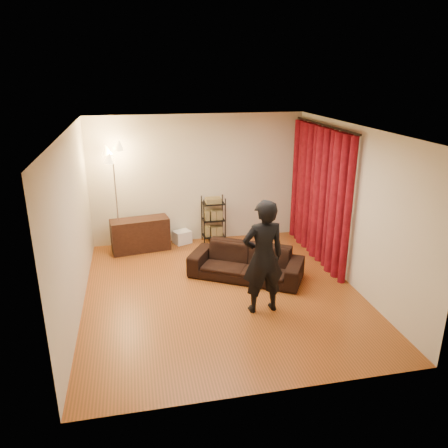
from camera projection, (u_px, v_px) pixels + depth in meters
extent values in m
plane|color=#93471B|center=(222.00, 292.00, 7.35)|extent=(5.00, 5.00, 0.00)
plane|color=white|center=(222.00, 129.00, 6.45)|extent=(5.00, 5.00, 0.00)
plane|color=beige|center=(198.00, 179.00, 9.21)|extent=(5.00, 0.00, 5.00)
plane|color=beige|center=(269.00, 289.00, 4.60)|extent=(5.00, 0.00, 5.00)
plane|color=beige|center=(73.00, 226.00, 6.47)|extent=(0.00, 5.00, 5.00)
plane|color=beige|center=(353.00, 207.00, 7.34)|extent=(0.00, 5.00, 5.00)
cylinder|color=black|center=(325.00, 125.00, 7.94)|extent=(0.04, 2.65, 0.04)
imported|color=black|center=(246.00, 262.00, 7.77)|extent=(2.10, 1.67, 0.58)
imported|color=black|center=(263.00, 257.00, 6.51)|extent=(0.68, 0.47, 1.79)
cube|color=black|center=(140.00, 235.00, 8.94)|extent=(1.22, 0.61, 0.68)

